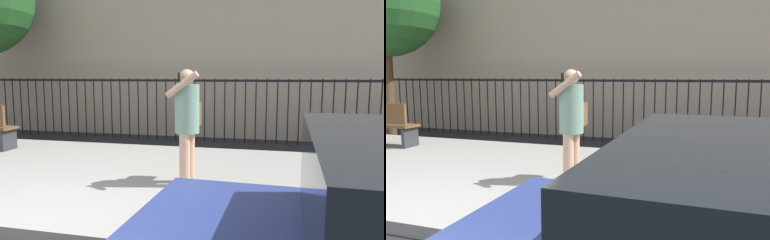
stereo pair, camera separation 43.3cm
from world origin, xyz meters
TOP-DOWN VIEW (x-y plane):
  - ground_plane at (0.00, 0.00)m, footprint 60.00×60.00m
  - sidewalk at (0.00, 2.20)m, footprint 28.00×4.40m
  - iron_fence at (0.00, 5.90)m, footprint 12.03×0.04m
  - pedestrian_on_phone at (1.19, 1.86)m, footprint 0.48×0.67m

SIDE VIEW (x-z plane):
  - ground_plane at x=0.00m, z-range 0.00..0.00m
  - sidewalk at x=0.00m, z-range 0.00..0.15m
  - iron_fence at x=0.00m, z-range 0.22..1.82m
  - pedestrian_on_phone at x=1.19m, z-range 0.28..1.90m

